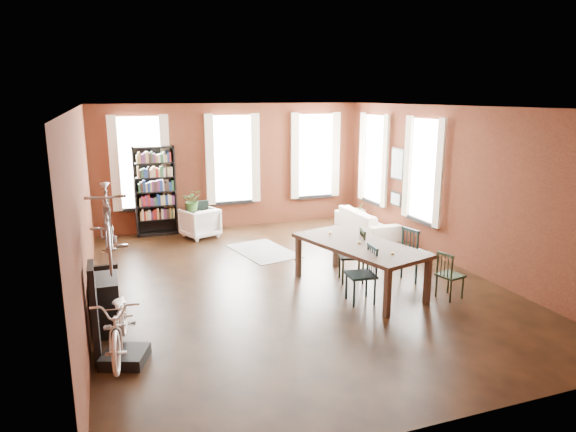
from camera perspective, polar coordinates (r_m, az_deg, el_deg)
name	(u,v)px	position (r m, az deg, el deg)	size (l,w,h in m)	color
room	(294,163)	(9.77, 0.62, 5.87)	(9.00, 9.04, 3.22)	black
dining_table	(358,266)	(9.27, 7.83, -5.55)	(1.13, 2.49, 0.85)	#4E3B2F
dining_chair_a	(361,275)	(8.67, 8.10, -6.45)	(0.45, 0.45, 0.97)	#183235
dining_chair_b	(351,255)	(9.62, 7.07, -4.36)	(0.46, 0.46, 1.00)	black
dining_chair_c	(450,275)	(9.22, 17.59, -6.28)	(0.38, 0.38, 0.82)	#1D2E1B
dining_chair_d	(417,254)	(9.92, 14.15, -4.07)	(0.47, 0.47, 1.01)	#193739
bookshelf	(155,191)	(13.01, -14.53, 2.68)	(1.00, 0.32, 2.20)	black
white_armchair	(200,221)	(12.70, -9.77, -0.58)	(0.77, 0.72, 0.79)	white
cream_sofa	(367,218)	(12.97, 8.75, -0.21)	(2.08, 0.61, 0.81)	beige
striped_rug	(263,251)	(11.48, -2.74, -3.91)	(1.07, 1.71, 0.01)	black
bike_trainer	(125,357)	(7.23, -17.63, -14.68)	(0.54, 0.54, 0.16)	black
bike_wall_rack	(95,313)	(7.21, -20.70, -10.02)	(0.16, 0.60, 1.30)	black
console_table	(105,304)	(8.13, -19.66, -9.15)	(0.40, 0.80, 0.80)	black
plant_stand	(195,224)	(12.75, -10.28, -0.88)	(0.33, 0.33, 0.65)	black
plant_by_sofa	(358,220)	(13.93, 7.77, -0.40)	(0.33, 0.59, 0.27)	#2D5B24
plant_small	(430,265)	(10.71, 15.51, -5.32)	(0.20, 0.39, 0.14)	#2E5221
bicycle_floor	(118,294)	(6.84, -18.40, -8.24)	(0.56, 0.85, 1.61)	white
bicycle_hung	(106,199)	(6.78, -19.61, 1.77)	(0.47, 1.00, 1.66)	#A5A8AD
plant_on_stand	(193,203)	(12.62, -10.53, 1.46)	(0.48, 0.53, 0.42)	#315B24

